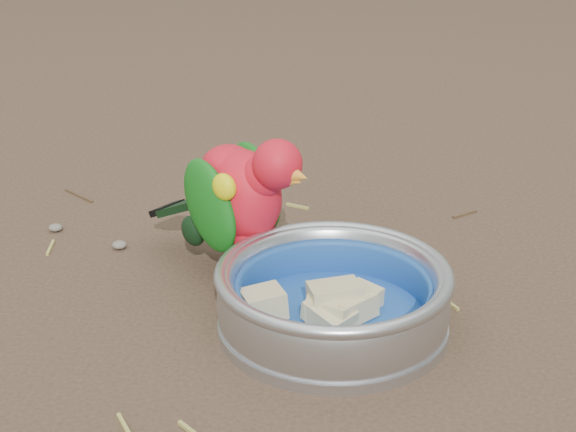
# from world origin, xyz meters

# --- Properties ---
(ground) EXTENTS (60.00, 60.00, 0.00)m
(ground) POSITION_xyz_m (0.00, 0.00, 0.00)
(ground) COLOR #473527
(food_bowl) EXTENTS (0.21, 0.21, 0.02)m
(food_bowl) POSITION_xyz_m (0.07, 0.09, 0.01)
(food_bowl) COLOR #B2B2BA
(food_bowl) RESTS_ON ground
(bowl_wall) EXTENTS (0.21, 0.21, 0.04)m
(bowl_wall) POSITION_xyz_m (0.07, 0.09, 0.04)
(bowl_wall) COLOR #B2B2BA
(bowl_wall) RESTS_ON food_bowl
(fruit_wedges) EXTENTS (0.12, 0.12, 0.03)m
(fruit_wedges) POSITION_xyz_m (0.07, 0.09, 0.03)
(fruit_wedges) COLOR #D3C08B
(fruit_wedges) RESTS_ON food_bowl
(lory_parrot) EXTENTS (0.20, 0.17, 0.15)m
(lory_parrot) POSITION_xyz_m (-0.03, 0.18, 0.07)
(lory_parrot) COLOR red
(lory_parrot) RESTS_ON ground
(ground_debris) EXTENTS (0.90, 0.80, 0.01)m
(ground_debris) POSITION_xyz_m (0.05, 0.03, 0.00)
(ground_debris) COLOR #A69A49
(ground_debris) RESTS_ON ground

